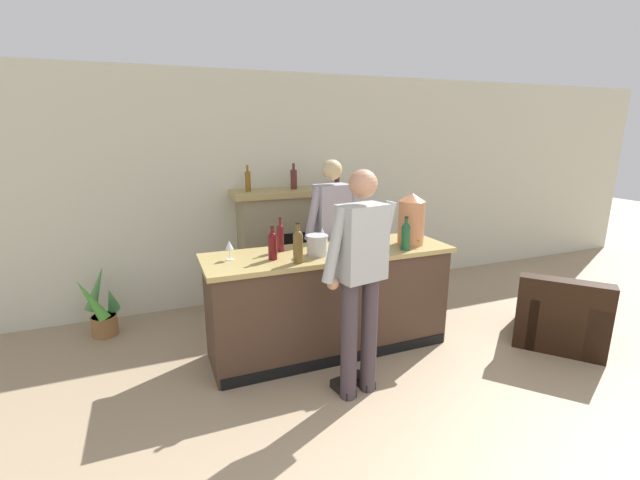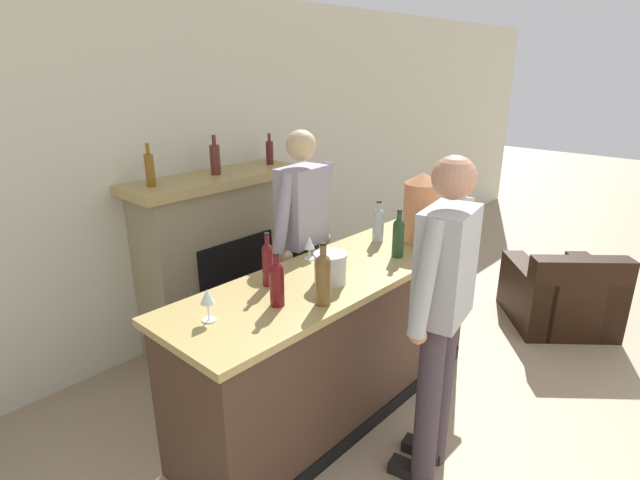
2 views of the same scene
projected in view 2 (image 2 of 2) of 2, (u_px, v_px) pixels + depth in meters
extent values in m
cube|color=beige|center=(203.00, 172.00, 4.11)|extent=(12.00, 0.07, 2.75)
cube|color=#442F22|center=(336.00, 344.00, 3.26)|extent=(2.26, 0.65, 0.96)
cube|color=tan|center=(337.00, 274.00, 3.10)|extent=(2.33, 0.72, 0.04)
cube|color=black|center=(374.00, 421.00, 3.19)|extent=(2.22, 0.01, 0.10)
cube|color=gray|center=(220.00, 262.00, 4.12)|extent=(1.31, 0.44, 1.33)
cube|color=black|center=(239.00, 290.00, 4.04)|extent=(0.72, 0.02, 0.85)
cube|color=tan|center=(216.00, 179.00, 3.88)|extent=(1.47, 0.52, 0.07)
cylinder|color=brown|center=(150.00, 170.00, 3.45)|extent=(0.06, 0.06, 0.22)
cylinder|color=brown|center=(147.00, 149.00, 3.40)|extent=(0.03, 0.03, 0.07)
cylinder|color=#562321|center=(215.00, 160.00, 3.83)|extent=(0.08, 0.08, 0.23)
cylinder|color=#562321|center=(214.00, 140.00, 3.78)|extent=(0.03, 0.03, 0.08)
cylinder|color=#4A1A1A|center=(270.00, 153.00, 4.23)|extent=(0.06, 0.06, 0.20)
cylinder|color=#4A1A1A|center=(269.00, 137.00, 4.19)|extent=(0.03, 0.03, 0.07)
cube|color=black|center=(557.00, 301.00, 4.49)|extent=(1.14, 1.14, 0.39)
cube|color=black|center=(576.00, 300.00, 4.13)|extent=(0.66, 0.72, 0.73)
cube|color=black|center=(592.00, 295.00, 4.46)|extent=(0.76, 0.69, 0.53)
cube|color=black|center=(524.00, 294.00, 4.48)|extent=(0.76, 0.69, 0.53)
cylinder|color=#40343B|center=(440.00, 388.00, 2.80)|extent=(0.13, 0.13, 0.99)
cube|color=black|center=(423.00, 449.00, 2.98)|extent=(0.14, 0.25, 0.07)
cylinder|color=#40343B|center=(428.00, 408.00, 2.64)|extent=(0.13, 0.13, 0.99)
cube|color=black|center=(410.00, 471.00, 2.82)|extent=(0.14, 0.25, 0.07)
cube|color=#A0A2A4|center=(446.00, 265.00, 2.46)|extent=(0.40, 0.28, 0.58)
cylinder|color=#A0A2A4|center=(456.00, 249.00, 2.65)|extent=(0.20, 0.08, 0.57)
sphere|color=tan|center=(448.00, 299.00, 2.76)|extent=(0.09, 0.09, 0.09)
cylinder|color=#A0A2A4|center=(426.00, 279.00, 2.28)|extent=(0.20, 0.08, 0.57)
sphere|color=tan|center=(418.00, 335.00, 2.39)|extent=(0.09, 0.09, 0.09)
sphere|color=tan|center=(454.00, 178.00, 2.31)|extent=(0.21, 0.21, 0.21)
cylinder|color=#282A29|center=(295.00, 309.00, 3.71)|extent=(0.13, 0.13, 0.98)
cube|color=black|center=(303.00, 364.00, 3.83)|extent=(0.13, 0.25, 0.07)
cylinder|color=#282A29|center=(311.00, 299.00, 3.87)|extent=(0.13, 0.13, 0.98)
cube|color=black|center=(318.00, 353.00, 3.98)|extent=(0.13, 0.25, 0.07)
cube|color=#9A93A6|center=(302.00, 206.00, 3.54)|extent=(0.38, 0.26, 0.56)
cylinder|color=#9A93A6|center=(283.00, 214.00, 3.35)|extent=(0.20, 0.08, 0.57)
sphere|color=#CDB181|center=(287.00, 256.00, 3.44)|extent=(0.09, 0.09, 0.09)
cylinder|color=#9A93A6|center=(323.00, 200.00, 3.70)|extent=(0.20, 0.08, 0.57)
sphere|color=#CDB181|center=(325.00, 238.00, 3.79)|extent=(0.09, 0.09, 0.09)
sphere|color=#CDB181|center=(301.00, 145.00, 3.39)|extent=(0.21, 0.21, 0.21)
cylinder|color=#C1774D|center=(421.00, 213.00, 3.55)|extent=(0.25, 0.25, 0.43)
cone|color=#C1774D|center=(423.00, 178.00, 3.46)|extent=(0.26, 0.26, 0.08)
cylinder|color=#B29333|center=(438.00, 236.00, 3.50)|extent=(0.02, 0.04, 0.02)
cylinder|color=silver|center=(330.00, 269.00, 2.90)|extent=(0.19, 0.19, 0.17)
cylinder|color=silver|center=(330.00, 254.00, 2.86)|extent=(0.20, 0.20, 0.01)
cylinder|color=#1C3B20|center=(398.00, 241.00, 3.29)|extent=(0.08, 0.08, 0.22)
sphere|color=#1C3B20|center=(399.00, 224.00, 3.25)|extent=(0.07, 0.07, 0.07)
cylinder|color=#1C3B20|center=(399.00, 218.00, 3.24)|extent=(0.03, 0.03, 0.09)
cylinder|color=black|center=(400.00, 211.00, 3.22)|extent=(0.03, 0.03, 0.01)
cylinder|color=#5D1518|center=(268.00, 267.00, 2.85)|extent=(0.06, 0.06, 0.22)
sphere|color=#5D1518|center=(267.00, 249.00, 2.82)|extent=(0.06, 0.06, 0.06)
cylinder|color=#5D1518|center=(267.00, 242.00, 2.80)|extent=(0.03, 0.03, 0.09)
cylinder|color=black|center=(267.00, 234.00, 2.79)|extent=(0.03, 0.03, 0.01)
cylinder|color=brown|center=(323.00, 283.00, 2.62)|extent=(0.08, 0.08, 0.24)
sphere|color=brown|center=(323.00, 262.00, 2.58)|extent=(0.08, 0.08, 0.08)
cylinder|color=brown|center=(323.00, 254.00, 2.57)|extent=(0.03, 0.03, 0.09)
cylinder|color=black|center=(323.00, 244.00, 2.55)|extent=(0.04, 0.04, 0.01)
cylinder|color=#1B502E|center=(427.00, 237.00, 3.37)|extent=(0.08, 0.08, 0.22)
sphere|color=#1B502E|center=(429.00, 221.00, 3.33)|extent=(0.08, 0.08, 0.08)
cylinder|color=#1B502E|center=(429.00, 215.00, 3.32)|extent=(0.03, 0.03, 0.09)
cylinder|color=black|center=(430.00, 208.00, 3.30)|extent=(0.04, 0.04, 0.01)
cylinder|color=#A2AEBC|center=(378.00, 228.00, 3.58)|extent=(0.08, 0.08, 0.21)
sphere|color=#A2AEBC|center=(379.00, 214.00, 3.54)|extent=(0.08, 0.08, 0.08)
cylinder|color=#A2AEBC|center=(379.00, 208.00, 3.53)|extent=(0.03, 0.03, 0.08)
cylinder|color=black|center=(379.00, 202.00, 3.51)|extent=(0.04, 0.04, 0.01)
cylinder|color=#590F13|center=(277.00, 287.00, 2.62)|extent=(0.08, 0.08, 0.20)
sphere|color=#590F13|center=(277.00, 269.00, 2.58)|extent=(0.07, 0.07, 0.07)
cylinder|color=#590F13|center=(276.00, 262.00, 2.57)|extent=(0.03, 0.03, 0.08)
cylinder|color=black|center=(276.00, 254.00, 2.56)|extent=(0.03, 0.03, 0.01)
cylinder|color=silver|center=(309.00, 258.00, 3.28)|extent=(0.07, 0.07, 0.01)
cylinder|color=silver|center=(309.00, 253.00, 3.27)|extent=(0.01, 0.01, 0.07)
cone|color=silver|center=(309.00, 242.00, 3.24)|extent=(0.07, 0.07, 0.09)
cylinder|color=silver|center=(209.00, 320.00, 2.49)|extent=(0.07, 0.07, 0.01)
cylinder|color=silver|center=(208.00, 311.00, 2.47)|extent=(0.01, 0.01, 0.09)
cone|color=silver|center=(207.00, 296.00, 2.45)|extent=(0.07, 0.07, 0.08)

